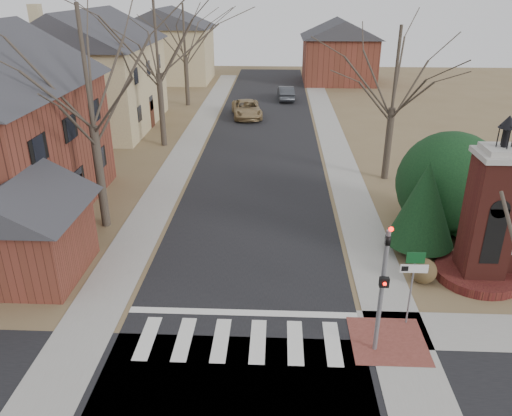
# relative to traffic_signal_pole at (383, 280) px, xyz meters

# --- Properties ---
(ground) EXTENTS (120.00, 120.00, 0.00)m
(ground) POSITION_rel_traffic_signal_pole_xyz_m (-4.30, -0.57, -2.59)
(ground) COLOR brown
(ground) RESTS_ON ground
(main_street) EXTENTS (8.00, 70.00, 0.01)m
(main_street) POSITION_rel_traffic_signal_pole_xyz_m (-4.30, 21.43, -2.58)
(main_street) COLOR black
(main_street) RESTS_ON ground
(crosswalk_zone) EXTENTS (8.00, 2.20, 0.02)m
(crosswalk_zone) POSITION_rel_traffic_signal_pole_xyz_m (-4.30, 0.23, -2.58)
(crosswalk_zone) COLOR silver
(crosswalk_zone) RESTS_ON ground
(stop_bar) EXTENTS (8.00, 0.35, 0.02)m
(stop_bar) POSITION_rel_traffic_signal_pole_xyz_m (-4.30, 1.73, -2.58)
(stop_bar) COLOR silver
(stop_bar) RESTS_ON ground
(sidewalk_right_main) EXTENTS (2.00, 60.00, 0.02)m
(sidewalk_right_main) POSITION_rel_traffic_signal_pole_xyz_m (0.90, 21.43, -2.58)
(sidewalk_right_main) COLOR gray
(sidewalk_right_main) RESTS_ON ground
(sidewalk_left) EXTENTS (2.00, 60.00, 0.02)m
(sidewalk_left) POSITION_rel_traffic_signal_pole_xyz_m (-9.50, 21.43, -2.58)
(sidewalk_left) COLOR gray
(sidewalk_left) RESTS_ON ground
(curb_apron) EXTENTS (2.40, 2.40, 0.02)m
(curb_apron) POSITION_rel_traffic_signal_pole_xyz_m (0.50, 0.43, -2.57)
(curb_apron) COLOR brown
(curb_apron) RESTS_ON ground
(traffic_signal_pole) EXTENTS (0.28, 0.41, 4.50)m
(traffic_signal_pole) POSITION_rel_traffic_signal_pole_xyz_m (0.00, 0.00, 0.00)
(traffic_signal_pole) COLOR slate
(traffic_signal_pole) RESTS_ON ground
(sign_post) EXTENTS (0.90, 0.07, 2.75)m
(sign_post) POSITION_rel_traffic_signal_pole_xyz_m (1.29, 1.41, -0.64)
(sign_post) COLOR slate
(sign_post) RESTS_ON ground
(brick_gate_monument) EXTENTS (3.20, 3.20, 6.47)m
(brick_gate_monument) POSITION_rel_traffic_signal_pole_xyz_m (4.70, 4.42, -0.42)
(brick_gate_monument) COLOR #58211A
(brick_gate_monument) RESTS_ON ground
(house_stucco_left) EXTENTS (9.80, 12.80, 9.28)m
(house_stucco_left) POSITION_rel_traffic_signal_pole_xyz_m (-17.80, 26.42, 2.01)
(house_stucco_left) COLOR #C2B781
(house_stucco_left) RESTS_ON ground
(garage_left) EXTENTS (4.80, 4.80, 4.29)m
(garage_left) POSITION_rel_traffic_signal_pole_xyz_m (-12.82, 3.92, -0.35)
(garage_left) COLOR brown
(garage_left) RESTS_ON ground
(house_distant_left) EXTENTS (10.80, 8.80, 8.53)m
(house_distant_left) POSITION_rel_traffic_signal_pole_xyz_m (-16.31, 47.42, 1.66)
(house_distant_left) COLOR #C2B781
(house_distant_left) RESTS_ON ground
(house_distant_right) EXTENTS (8.80, 8.80, 7.30)m
(house_distant_right) POSITION_rel_traffic_signal_pole_xyz_m (3.69, 47.42, 1.06)
(house_distant_right) COLOR brown
(house_distant_right) RESTS_ON ground
(evergreen_near) EXTENTS (2.80, 2.80, 4.10)m
(evergreen_near) POSITION_rel_traffic_signal_pole_xyz_m (2.90, 6.43, -0.29)
(evergreen_near) COLOR #473D33
(evergreen_near) RESTS_ON ground
(evergreen_mid) EXTENTS (3.40, 3.40, 4.70)m
(evergreen_mid) POSITION_rel_traffic_signal_pole_xyz_m (6.20, 7.63, 0.01)
(evergreen_mid) COLOR #473D33
(evergreen_mid) RESTS_ON ground
(evergreen_mass) EXTENTS (4.80, 4.80, 4.80)m
(evergreen_mass) POSITION_rel_traffic_signal_pole_xyz_m (4.70, 8.93, -0.19)
(evergreen_mass) COLOR black
(evergreen_mass) RESTS_ON ground
(bare_tree_0) EXTENTS (8.05, 8.05, 11.15)m
(bare_tree_0) POSITION_rel_traffic_signal_pole_xyz_m (-11.30, 8.43, 5.11)
(bare_tree_0) COLOR #473D33
(bare_tree_0) RESTS_ON ground
(bare_tree_1) EXTENTS (8.40, 8.40, 11.64)m
(bare_tree_1) POSITION_rel_traffic_signal_pole_xyz_m (-11.30, 21.43, 5.44)
(bare_tree_1) COLOR #473D33
(bare_tree_1) RESTS_ON ground
(bare_tree_2) EXTENTS (7.35, 7.35, 10.19)m
(bare_tree_2) POSITION_rel_traffic_signal_pole_xyz_m (-11.80, 34.43, 4.44)
(bare_tree_2) COLOR #473D33
(bare_tree_2) RESTS_ON ground
(bare_tree_3) EXTENTS (7.00, 7.00, 9.70)m
(bare_tree_3) POSITION_rel_traffic_signal_pole_xyz_m (3.20, 15.43, 4.10)
(bare_tree_3) COLOR #473D33
(bare_tree_3) RESTS_ON ground
(pickup_truck) EXTENTS (3.07, 5.38, 1.41)m
(pickup_truck) POSITION_rel_traffic_signal_pole_xyz_m (-5.90, 29.91, -1.88)
(pickup_truck) COLOR #9B8054
(pickup_truck) RESTS_ON ground
(distant_car) EXTENTS (1.73, 4.28, 1.38)m
(distant_car) POSITION_rel_traffic_signal_pole_xyz_m (-2.47, 37.07, -1.90)
(distant_car) COLOR #36393E
(distant_car) RESTS_ON ground
(dry_shrub_left) EXTENTS (1.00, 1.00, 1.00)m
(dry_shrub_left) POSITION_rel_traffic_signal_pole_xyz_m (2.50, 4.03, -2.09)
(dry_shrub_left) COLOR #4E3D23
(dry_shrub_left) RESTS_ON ground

